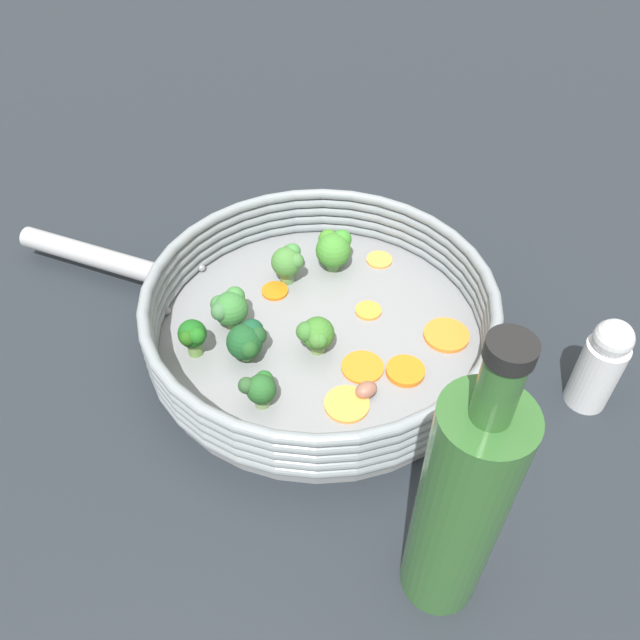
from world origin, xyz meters
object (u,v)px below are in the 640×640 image
Objects in this scene: skillet at (320,335)px; carrot_slice_6 at (363,367)px; broccoli_floret_5 at (193,336)px; oil_bottle at (460,507)px; broccoli_floret_1 at (248,340)px; carrot_slice_4 at (275,291)px; carrot_slice_2 at (368,311)px; broccoli_floret_2 at (316,335)px; carrot_slice_3 at (347,404)px; broccoli_floret_4 at (334,248)px; broccoli_floret_6 at (288,261)px; carrot_slice_5 at (446,335)px; carrot_slice_0 at (379,260)px; broccoli_floret_0 at (229,308)px; broccoli_floret_3 at (261,388)px; salt_shaker at (601,365)px; mushroom_piece_0 at (366,390)px; carrot_slice_1 at (404,373)px.

skillet is 8.17× the size of carrot_slice_6.
carrot_slice_6 is at bearing -151.51° from broccoli_floret_5.
skillet is 1.27× the size of oil_bottle.
broccoli_floret_1 is at bearing -149.36° from broccoli_floret_5.
carrot_slice_2 is at bearing -162.04° from carrot_slice_4.
broccoli_floret_2 reaches higher than carrot_slice_4.
oil_bottle is at bearing 147.71° from carrot_slice_3.
broccoli_floret_4 is 1.04× the size of broccoli_floret_6.
skillet is 0.06m from carrot_slice_2.
broccoli_floret_1 reaches higher than carrot_slice_5.
skillet is 11.38× the size of carrot_slice_0.
broccoli_floret_0 reaches higher than broccoli_floret_3.
carrot_slice_4 and carrot_slice_6 have the same top height.
salt_shaker reaches higher than broccoli_floret_1.
carrot_slice_0 is 0.68× the size of broccoli_floret_0.
broccoli_floret_0 is 0.16m from mushroom_piece_0.
broccoli_floret_5 is 0.18m from mushroom_piece_0.
carrot_slice_3 is 0.23m from salt_shaker.
carrot_slice_2 is at bearing -136.59° from broccoli_floret_0.
broccoli_floret_0 reaches higher than carrot_slice_0.
broccoli_floret_6 is (0.10, 0.01, 0.03)m from carrot_slice_2.
broccoli_floret_3 reaches higher than carrot_slice_6.
broccoli_floret_3 is at bearing 118.48° from broccoli_floret_6.
carrot_slice_4 is 0.04m from broccoli_floret_6.
carrot_slice_1 is at bearing -166.10° from broccoli_floret_0.
carrot_slice_1 is 1.05× the size of broccoli_floret_3.
carrot_slice_4 is 0.62× the size of carrot_slice_5.
broccoli_floret_4 is at bearing -101.01° from broccoli_floret_5.
mushroom_piece_0 reaches higher than skillet.
carrot_slice_1 is 0.91× the size of carrot_slice_6.
broccoli_floret_2 is at bearing 97.66° from carrot_slice_0.
mushroom_piece_0 is (-0.07, -0.06, -0.01)m from broccoli_floret_3.
carrot_slice_4 is (0.18, -0.02, -0.00)m from carrot_slice_1.
carrot_slice_0 and carrot_slice_2 have the same top height.
broccoli_floret_5 is at bearing 28.49° from carrot_slice_6.
broccoli_floret_1 is at bearing 42.79° from carrot_slice_5.
carrot_slice_5 is 2.10× the size of mushroom_piece_0.
broccoli_floret_1 is 0.33m from salt_shaker.
carrot_slice_6 is at bearing 163.71° from skillet.
broccoli_floret_4 is at bearing -9.29° from carrot_slice_5.
broccoli_floret_0 is (0.19, 0.11, 0.02)m from carrot_slice_5.
carrot_slice_2 is at bearing 113.15° from carrot_slice_0.
broccoli_floret_2 is 1.15× the size of broccoli_floret_3.
broccoli_floret_2 is 0.07m from mushroom_piece_0.
mushroom_piece_0 is at bearing -110.79° from carrot_slice_3.
broccoli_floret_4 is at bearing -111.38° from carrot_slice_4.
oil_bottle is (-0.12, 0.15, 0.09)m from carrot_slice_1.
carrot_slice_4 is at bearing 68.62° from broccoli_floret_4.
carrot_slice_2 is 0.19m from broccoli_floret_5.
carrot_slice_6 is (0.01, -0.05, -0.00)m from carrot_slice_3.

